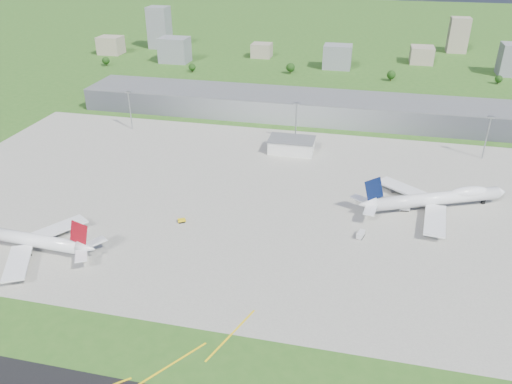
% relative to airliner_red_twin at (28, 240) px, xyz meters
% --- Properties ---
extents(ground, '(1400.00, 1400.00, 0.00)m').
position_rel_airliner_red_twin_xyz_m(ground, '(80.15, 175.79, -4.79)').
color(ground, '#2D5A1C').
rests_on(ground, ground).
extents(apron, '(360.00, 190.00, 0.08)m').
position_rel_airliner_red_twin_xyz_m(apron, '(90.15, 65.79, -4.75)').
color(apron, gray).
rests_on(apron, ground).
extents(terminal, '(300.00, 42.00, 15.00)m').
position_rel_airliner_red_twin_xyz_m(terminal, '(80.15, 190.79, 2.71)').
color(terminal, gray).
rests_on(terminal, ground).
extents(ops_building, '(26.00, 16.00, 8.00)m').
position_rel_airliner_red_twin_xyz_m(ops_building, '(90.15, 125.79, -0.79)').
color(ops_building, silver).
rests_on(ops_building, ground).
extents(mast_west, '(3.50, 2.00, 25.90)m').
position_rel_airliner_red_twin_xyz_m(mast_west, '(-19.85, 140.79, 12.92)').
color(mast_west, gray).
rests_on(mast_west, ground).
extents(mast_center, '(3.50, 2.00, 25.90)m').
position_rel_airliner_red_twin_xyz_m(mast_center, '(90.15, 140.79, 12.92)').
color(mast_center, gray).
rests_on(mast_center, ground).
extents(mast_east, '(3.50, 2.00, 25.90)m').
position_rel_airliner_red_twin_xyz_m(mast_east, '(200.15, 140.79, 12.92)').
color(mast_east, gray).
rests_on(mast_east, ground).
extents(airliner_red_twin, '(65.51, 51.02, 17.98)m').
position_rel_airliner_red_twin_xyz_m(airliner_red_twin, '(0.00, 0.00, 0.00)').
color(airliner_red_twin, silver).
rests_on(airliner_red_twin, ground).
extents(airliner_blue_quad, '(71.62, 54.40, 19.76)m').
position_rel_airliner_red_twin_xyz_m(airliner_blue_quad, '(168.34, 73.16, 0.70)').
color(airliner_blue_quad, silver).
rests_on(airliner_blue_quad, ground).
extents(tug_yellow, '(3.89, 3.38, 1.70)m').
position_rel_airliner_red_twin_xyz_m(tug_yellow, '(54.38, 34.38, -3.90)').
color(tug_yellow, yellow).
rests_on(tug_yellow, ground).
extents(van_white_near, '(3.80, 5.82, 2.71)m').
position_rel_airliner_red_twin_xyz_m(van_white_near, '(134.39, 39.65, -3.42)').
color(van_white_near, silver).
rests_on(van_white_near, ground).
extents(van_white_far, '(4.85, 2.75, 2.40)m').
position_rel_airliner_red_twin_xyz_m(van_white_far, '(153.78, 67.73, -3.57)').
color(van_white_far, white).
rests_on(van_white_far, ground).
extents(bldg_far_w, '(24.00, 20.00, 18.00)m').
position_rel_airliner_red_twin_xyz_m(bldg_far_w, '(-139.85, 345.79, 4.21)').
color(bldg_far_w, gray).
rests_on(bldg_far_w, ground).
extents(bldg_w, '(28.00, 22.00, 24.00)m').
position_rel_airliner_red_twin_xyz_m(bldg_w, '(-59.85, 325.79, 7.21)').
color(bldg_w, slate).
rests_on(bldg_w, ground).
extents(bldg_cw, '(20.00, 18.00, 14.00)m').
position_rel_airliner_red_twin_xyz_m(bldg_cw, '(20.15, 365.79, 2.21)').
color(bldg_cw, gray).
rests_on(bldg_cw, ground).
extents(bldg_c, '(26.00, 20.00, 22.00)m').
position_rel_airliner_red_twin_xyz_m(bldg_c, '(100.15, 335.79, 6.21)').
color(bldg_c, slate).
rests_on(bldg_c, ground).
extents(bldg_ce, '(22.00, 24.00, 16.00)m').
position_rel_airliner_red_twin_xyz_m(bldg_ce, '(180.15, 375.79, 3.21)').
color(bldg_ce, gray).
rests_on(bldg_ce, ground).
extents(bldg_tall_w, '(22.00, 20.00, 44.00)m').
position_rel_airliner_red_twin_xyz_m(bldg_tall_w, '(-99.85, 385.79, 17.21)').
color(bldg_tall_w, slate).
rests_on(bldg_tall_w, ground).
extents(bldg_tall_e, '(20.00, 18.00, 36.00)m').
position_rel_airliner_red_twin_xyz_m(bldg_tall_e, '(220.15, 435.79, 13.21)').
color(bldg_tall_e, gray).
rests_on(bldg_tall_e, ground).
extents(tree_far_w, '(7.20, 7.20, 8.80)m').
position_rel_airliner_red_twin_xyz_m(tree_far_w, '(-119.85, 295.79, 0.40)').
color(tree_far_w, '#382314').
rests_on(tree_far_w, ground).
extents(tree_w, '(6.75, 6.75, 8.25)m').
position_rel_airliner_red_twin_xyz_m(tree_w, '(-29.85, 290.79, 0.07)').
color(tree_w, '#382314').
rests_on(tree_w, ground).
extents(tree_c, '(8.10, 8.10, 9.90)m').
position_rel_airliner_red_twin_xyz_m(tree_c, '(60.15, 305.79, 1.05)').
color(tree_c, '#382314').
rests_on(tree_c, ground).
extents(tree_e, '(7.65, 7.65, 9.35)m').
position_rel_airliner_red_twin_xyz_m(tree_e, '(150.15, 300.79, 0.72)').
color(tree_e, '#382314').
rests_on(tree_e, ground).
extents(tree_far_e, '(6.30, 6.30, 7.70)m').
position_rel_airliner_red_twin_xyz_m(tree_far_e, '(240.15, 310.79, -0.25)').
color(tree_far_e, '#382314').
rests_on(tree_far_e, ground).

